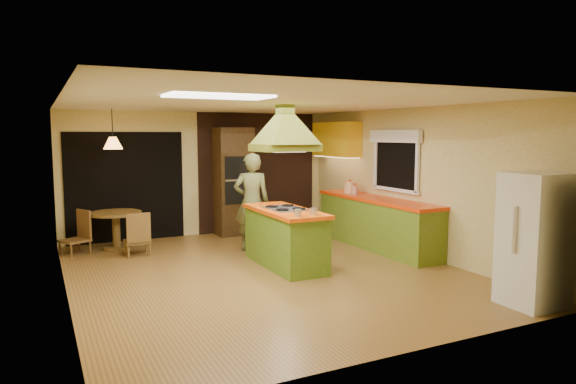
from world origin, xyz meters
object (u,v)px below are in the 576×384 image
man (252,202)px  refrigerator (535,240)px  dining_table (116,223)px  wall_oven (233,181)px  canister_large (350,188)px  kitchen_island (285,237)px

man → refrigerator: size_ratio=1.08×
refrigerator → dining_table: refrigerator is taller
wall_oven → canister_large: wall_oven is taller
kitchen_island → man: (-0.05, 1.25, 0.41)m
wall_oven → dining_table: size_ratio=2.45×
refrigerator → wall_oven: bearing=107.7°
wall_oven → refrigerator: bearing=-74.9°
kitchen_island → refrigerator: 3.54m
kitchen_island → wall_oven: wall_oven is taller
man → wall_oven: size_ratio=0.79×
refrigerator → canister_large: bearing=89.7°
refrigerator → kitchen_island: bearing=123.2°
wall_oven → dining_table: bearing=-172.2°
dining_table → canister_large: size_ratio=4.03×
kitchen_island → dining_table: kitchen_island is taller
dining_table → man: bearing=-28.3°
man → wall_oven: 1.56m
wall_oven → man: bearing=-99.4°
man → canister_large: (2.04, -0.02, 0.17)m
man → refrigerator: 4.65m
kitchen_island → canister_large: (1.99, 1.22, 0.58)m
man → refrigerator: bearing=133.7°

